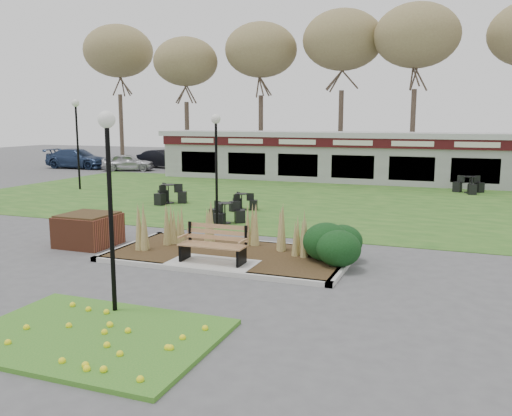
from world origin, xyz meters
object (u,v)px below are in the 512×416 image
(food_pavilion, at_px, (357,157))
(bistro_set_b, at_px, (225,216))
(car_black, at_px, (163,159))
(lamp_post_mid_right, at_px, (216,146))
(car_blue, at_px, (78,159))
(bistro_set_d, at_px, (469,187))
(bistro_set_c, at_px, (242,204))
(car_silver, at_px, (128,162))
(park_bench, at_px, (214,243))
(lamp_post_near_right, at_px, (109,168))
(bistro_set_a, at_px, (169,197))
(brick_planter, at_px, (88,230))
(lamp_post_far_left, at_px, (77,124))

(food_pavilion, distance_m, bistro_set_b, 14.72)
(food_pavilion, relative_size, car_black, 5.98)
(food_pavilion, xyz_separation_m, lamp_post_mid_right, (-1.91, -15.42, 1.31))
(food_pavilion, distance_m, car_blue, 21.11)
(bistro_set_b, distance_m, bistro_set_d, 14.15)
(bistro_set_c, relative_size, car_black, 0.30)
(bistro_set_c, bearing_deg, car_silver, 137.65)
(car_black, distance_m, car_blue, 6.30)
(park_bench, relative_size, bistro_set_b, 1.23)
(lamp_post_mid_right, bearing_deg, lamp_post_near_right, -78.89)
(bistro_set_a, distance_m, car_black, 17.59)
(park_bench, height_order, car_black, car_black)
(brick_planter, distance_m, lamp_post_mid_right, 4.91)
(bistro_set_b, bearing_deg, bistro_set_d, 54.80)
(bistro_set_d, xyz_separation_m, car_black, (-21.42, 6.85, 0.38))
(bistro_set_d, xyz_separation_m, car_silver, (-22.62, 4.00, 0.32))
(bistro_set_b, height_order, car_silver, car_silver)
(food_pavilion, distance_m, car_black, 15.78)
(park_bench, xyz_separation_m, food_pavilion, (0.00, 19.71, 0.89))
(food_pavilion, height_order, car_silver, food_pavilion)
(bistro_set_a, bearing_deg, brick_planter, -76.98)
(car_silver, relative_size, car_blue, 0.72)
(lamp_post_far_left, height_order, car_black, lamp_post_far_left)
(lamp_post_far_left, bearing_deg, brick_planter, -50.37)
(bistro_set_a, bearing_deg, bistro_set_c, -7.48)
(park_bench, relative_size, car_blue, 0.34)
(food_pavilion, bearing_deg, lamp_post_far_left, -146.24)
(lamp_post_near_right, distance_m, bistro_set_c, 12.28)
(park_bench, height_order, bistro_set_d, park_bench)
(lamp_post_mid_right, xyz_separation_m, bistro_set_a, (-4.29, 4.25, -2.49))
(bistro_set_a, height_order, car_black, car_black)
(bistro_set_a, relative_size, car_silver, 0.43)
(bistro_set_c, xyz_separation_m, car_silver, (-13.92, 12.69, 0.37))
(lamp_post_near_right, xyz_separation_m, lamp_post_mid_right, (-1.58, 8.04, 0.00))
(lamp_post_near_right, bearing_deg, park_bench, 85.00)
(lamp_post_far_left, bearing_deg, bistro_set_d, 16.59)
(lamp_post_mid_right, bearing_deg, lamp_post_far_left, 148.47)
(bistro_set_d, bearing_deg, bistro_set_b, -125.20)
(park_bench, bearing_deg, brick_planter, 170.31)
(food_pavilion, relative_size, car_blue, 4.93)
(lamp_post_near_right, distance_m, lamp_post_far_left, 19.47)
(park_bench, relative_size, car_black, 0.41)
(car_blue, bearing_deg, bistro_set_d, -100.20)
(car_silver, height_order, car_black, car_black)
(park_bench, distance_m, bistro_set_a, 10.56)
(bistro_set_b, bearing_deg, lamp_post_near_right, -79.31)
(lamp_post_far_left, bearing_deg, car_black, 100.56)
(lamp_post_near_right, xyz_separation_m, car_blue, (-20.72, 24.81, -2.06))
(lamp_post_far_left, distance_m, bistro_set_d, 20.15)
(brick_planter, distance_m, car_silver, 23.36)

